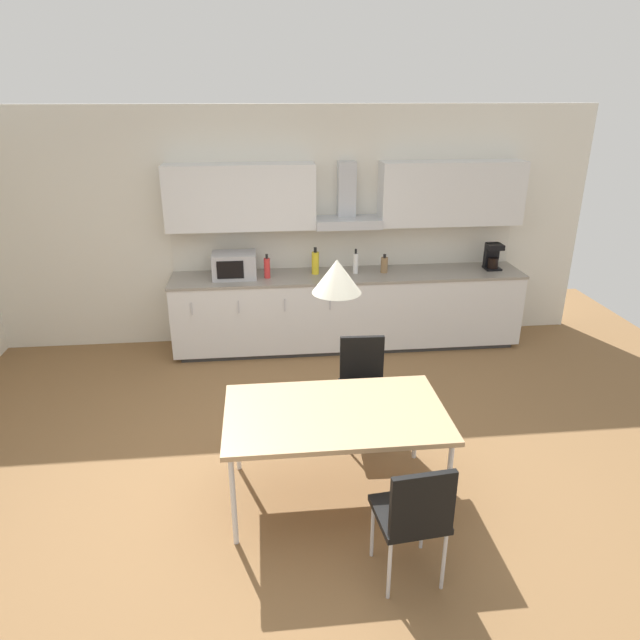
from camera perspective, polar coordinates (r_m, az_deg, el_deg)
The scene contains 15 objects.
ground_plane at distance 4.71m, azimuth -3.74°, elevation -14.94°, with size 9.34×8.08×0.02m, color brown.
wall_back at distance 6.68m, azimuth -5.12°, elevation 9.14°, with size 7.47×0.10×2.69m, color silver.
kitchen_counter at distance 6.65m, azimuth 2.78°, elevation 1.05°, with size 4.00×0.67×0.88m.
backsplash_tile at distance 6.74m, azimuth 2.48°, elevation 7.30°, with size 3.98×0.02×0.46m, color silver.
upper_wall_cabinets at distance 6.46m, azimuth 2.78°, elevation 12.30°, with size 3.98×0.40×0.70m.
microwave at distance 6.40m, azimuth -8.56°, elevation 5.43°, with size 0.48×0.35×0.28m.
coffee_maker at distance 6.95m, azimuth 16.87°, elevation 6.13°, with size 0.18×0.19×0.30m.
bottle_brown at distance 6.56m, azimuth 6.45°, elevation 5.52°, with size 0.08×0.08×0.21m.
bottle_white at distance 6.50m, azimuth 3.57°, elevation 5.72°, with size 0.06×0.06×0.28m.
bottle_yellow at distance 6.46m, azimuth -0.47°, elevation 5.76°, with size 0.08×0.08×0.31m.
bottle_red at distance 6.35m, azimuth -5.32°, elevation 5.22°, with size 0.07×0.07×0.27m.
dining_table at distance 4.07m, azimuth 1.54°, elevation -9.61°, with size 1.55×0.93×0.73m.
chair_far_right at distance 4.92m, azimuth 4.31°, elevation -5.73°, with size 0.42×0.42×0.87m.
chair_near_right at distance 3.55m, azimuth 9.45°, elevation -18.42°, with size 0.44×0.44×0.87m.
pendant_lamp at distance 3.64m, azimuth 1.70°, elevation 4.40°, with size 0.32×0.32×0.22m, color silver.
Camera 1 is at (-0.10, -3.77, 2.81)m, focal length 32.00 mm.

